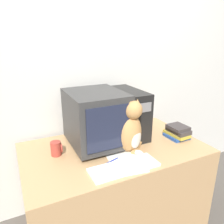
% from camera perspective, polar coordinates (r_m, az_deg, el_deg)
% --- Properties ---
extents(wall_back, '(7.00, 0.05, 2.50)m').
position_cam_1_polar(wall_back, '(1.94, -5.60, 10.47)').
color(wall_back, silver).
rests_on(wall_back, ground_plane).
extents(desk, '(1.36, 0.80, 0.74)m').
position_cam_1_polar(desk, '(1.89, 0.57, -19.04)').
color(desk, tan).
rests_on(desk, ground_plane).
extents(crt_monitor, '(0.40, 0.48, 0.42)m').
position_cam_1_polar(crt_monitor, '(1.65, -4.27, -1.63)').
color(crt_monitor, '#333333').
rests_on(crt_monitor, desk).
extents(computer_tower, '(0.18, 0.45, 0.39)m').
position_cam_1_polar(computer_tower, '(1.84, 4.38, -0.18)').
color(computer_tower, black).
rests_on(computer_tower, desk).
extents(keyboard, '(0.46, 0.16, 0.02)m').
position_cam_1_polar(keyboard, '(1.44, 3.21, -14.17)').
color(keyboard, silver).
rests_on(keyboard, desk).
extents(cat, '(0.30, 0.24, 0.39)m').
position_cam_1_polar(cat, '(1.57, 4.89, -4.57)').
color(cat, '#B7844C').
rests_on(cat, desk).
extents(book_stack, '(0.16, 0.22, 0.11)m').
position_cam_1_polar(book_stack, '(1.91, 16.73, -4.98)').
color(book_stack, '#234793').
rests_on(book_stack, desk).
extents(pen, '(0.15, 0.05, 0.01)m').
position_cam_1_polar(pen, '(1.50, -0.73, -12.98)').
color(pen, navy).
rests_on(pen, desk).
extents(paper_sheet, '(0.25, 0.32, 0.00)m').
position_cam_1_polar(paper_sheet, '(1.50, 3.63, -12.97)').
color(paper_sheet, white).
rests_on(paper_sheet, desk).
extents(mug, '(0.08, 0.07, 0.10)m').
position_cam_1_polar(mug, '(1.61, -14.32, -9.21)').
color(mug, '#9E382D').
rests_on(mug, desk).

